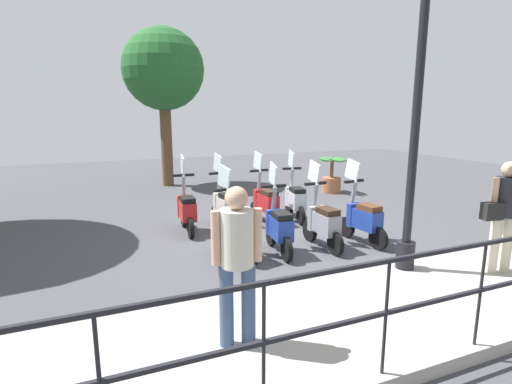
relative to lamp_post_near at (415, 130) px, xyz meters
The scene contains 16 objects.
ground_plane 3.32m from the lamp_post_near, 17.98° to the left, with size 28.00×28.00×0.00m, color #424247.
promenade_walkway 2.35m from the lamp_post_near, 134.03° to the left, with size 2.20×20.00×0.15m.
fence_railing 2.34m from the lamp_post_near, 156.60° to the left, with size 0.04×16.03×1.07m.
lamp_post_near is the anchor object (origin of this frame).
pedestrian_with_bag 1.68m from the lamp_post_near, 118.62° to the right, with size 0.37×0.66×1.59m.
pedestrian_distant 3.25m from the lamp_post_near, 106.55° to the left, with size 0.36×0.49×1.59m.
tree_distant 9.10m from the lamp_post_near, 11.66° to the left, with size 2.54×2.54×4.96m.
potted_palm 6.49m from the lamp_post_near, 23.50° to the right, with size 1.06×0.66×1.05m.
scooter_near_0 2.30m from the lamp_post_near, 14.69° to the right, with size 1.23×0.44×1.54m.
scooter_near_1 2.35m from the lamp_post_near, 14.81° to the left, with size 1.23×0.44×1.54m.
scooter_near_2 2.66m from the lamp_post_near, 37.49° to the left, with size 1.23×0.44×1.54m.
scooter_near_3 3.13m from the lamp_post_near, 49.92° to the left, with size 1.21×0.52×1.54m.
scooter_far_0 3.82m from the lamp_post_near, ahead, with size 1.23×0.47×1.54m.
scooter_far_1 3.89m from the lamp_post_near, 11.70° to the left, with size 1.23×0.44×1.54m.
scooter_far_2 4.15m from the lamp_post_near, 25.35° to the left, with size 1.23×0.44×1.54m.
scooter_far_3 4.53m from the lamp_post_near, 35.32° to the left, with size 1.23×0.44×1.54m.
Camera 1 is at (-6.65, 3.38, 2.42)m, focal length 28.00 mm.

